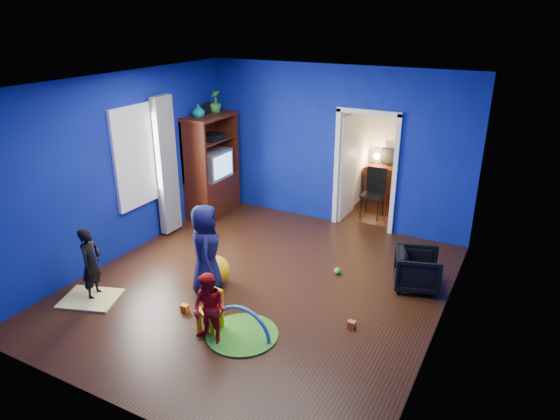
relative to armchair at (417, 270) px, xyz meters
The scene contains 32 objects.
floor 2.28m from the armchair, 153.09° to the right, with size 5.00×5.50×0.01m, color black.
ceiling 3.46m from the armchair, 153.09° to the right, with size 5.00×5.50×0.01m, color white.
wall_back 2.90m from the armchair, 139.53° to the left, with size 5.00×0.02×2.90m, color navy.
wall_front 4.44m from the armchair, 118.16° to the right, with size 5.00×0.02×2.90m, color navy.
wall_left 4.78m from the armchair, 167.21° to the right, with size 0.02×5.50×2.90m, color navy.
wall_right 1.62m from the armchair, 64.98° to the right, with size 0.02×5.50×2.90m, color navy.
alcove 3.11m from the armchair, 118.67° to the left, with size 1.00×1.75×2.50m, color silver, non-canonical shape.
armchair is the anchor object (origin of this frame).
child_black 4.58m from the armchair, 148.99° to the right, with size 0.38×0.25×1.04m, color black.
child_navy 3.03m from the armchair, 149.29° to the right, with size 0.65×0.42×1.34m, color #0F1339.
toddler_red 3.09m from the armchair, 127.56° to the right, with size 0.45×0.35×0.92m, color #B31D13.
vase 4.65m from the armchair, behind, with size 0.23×0.23×0.24m, color #0C5463.
potted_plant 4.79m from the armchair, 164.23° to the left, with size 0.23×0.23×0.42m, color #2F7F2E.
tv_armoire 4.41m from the armchair, 167.02° to the left, with size 0.58×1.14×1.96m, color #3F0F0A.
crt_tv 4.38m from the armchair, 166.90° to the left, with size 0.46×0.70×0.54m, color silver.
yellow_blanket 4.64m from the armchair, 147.93° to the right, with size 0.75×0.60×0.03m, color #F2E07A.
hopper_ball 2.93m from the armchair, 153.99° to the right, with size 0.45×0.45×0.45m, color yellow.
kid_chair 3.03m from the armchair, 132.11° to the right, with size 0.28×0.28×0.50m, color yellow.
play_mat 2.72m from the armchair, 126.76° to the right, with size 0.90×0.90×0.02m, color green.
toy_arch 2.72m from the armchair, 126.76° to the right, with size 0.81×0.81×0.05m, color #3F8CD8.
window_left 4.73m from the armchair, behind, with size 0.03×0.95×1.55m, color white.
curtain 4.50m from the armchair, behind, with size 0.14×0.42×2.40m, color slate.
doorway 2.36m from the armchair, 129.50° to the left, with size 1.16×0.10×2.10m, color white.
study_desk 3.53m from the armchair, 113.72° to the left, with size 0.88×0.44×0.75m, color #3D140A.
desk_monitor 3.70m from the armchair, 112.96° to the left, with size 0.40×0.05×0.32m, color black.
desk_lamp 3.76m from the armchair, 117.31° to the left, with size 0.14×0.14×0.14m, color #FFD88C.
folding_chair 2.69m from the armchair, 122.00° to the left, with size 0.40×0.40×0.92m, color black.
book_shelf 4.03m from the armchair, 113.02° to the left, with size 0.88×0.24×0.04m, color white.
toy_0 1.48m from the armchair, 108.84° to the right, with size 0.10×0.08×0.10m, color #D04E22.
toy_1 0.30m from the armchair, 116.19° to the right, with size 0.11×0.11×0.11m, color #267DD9.
toy_2 3.32m from the armchair, 141.14° to the right, with size 0.10×0.08×0.10m, color orange.
toy_3 1.19m from the armchair, behind, with size 0.11×0.11×0.11m, color green.
Camera 1 is at (3.23, -5.48, 3.75)m, focal length 32.00 mm.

